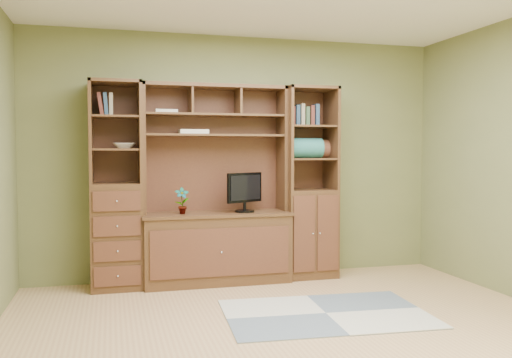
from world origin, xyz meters
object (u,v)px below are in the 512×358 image
object	(u,v)px
center_hutch	(216,184)
left_tower	(116,185)
monitor	(245,185)
right_tower	(309,182)

from	to	relation	value
center_hutch	left_tower	bearing A→B (deg)	177.71
left_tower	monitor	distance (m)	1.29
center_hutch	left_tower	distance (m)	1.00
center_hutch	monitor	xyz separation A→B (m)	(0.29, -0.03, -0.01)
right_tower	monitor	xyz separation A→B (m)	(-0.73, -0.07, -0.01)
center_hutch	left_tower	world-z (taller)	same
left_tower	right_tower	size ratio (longest dim) A/B	1.00
right_tower	left_tower	bearing A→B (deg)	180.00
left_tower	right_tower	distance (m)	2.02
monitor	right_tower	bearing A→B (deg)	-23.11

